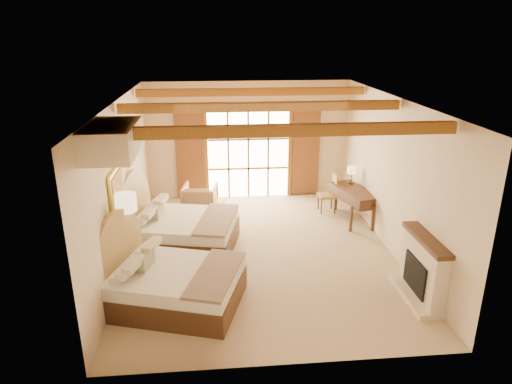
{
  "coord_description": "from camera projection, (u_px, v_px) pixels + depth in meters",
  "views": [
    {
      "loc": [
        -0.92,
        -8.68,
        4.46
      ],
      "look_at": [
        -0.09,
        0.2,
        1.28
      ],
      "focal_mm": 32.0,
      "sensor_mm": 36.0,
      "label": 1
    }
  ],
  "objects": [
    {
      "name": "painting",
      "position": [
        116.0,
        190.0,
        8.2
      ],
      "size": [
        0.06,
        0.95,
        0.75
      ],
      "color": "yellow",
      "rests_on": "wall_left"
    },
    {
      "name": "bed_near",
      "position": [
        166.0,
        282.0,
        7.73
      ],
      "size": [
        2.58,
        2.17,
        1.41
      ],
      "rotation": [
        0.0,
        0.0,
        -0.3
      ],
      "color": "#4B2C1B",
      "rests_on": "floor"
    },
    {
      "name": "french_doors",
      "position": [
        248.0,
        154.0,
        12.53
      ],
      "size": [
        3.95,
        0.08,
        2.6
      ],
      "color": "white",
      "rests_on": "ground"
    },
    {
      "name": "ceiling",
      "position": [
        262.0,
        100.0,
        8.65
      ],
      "size": [
        7.0,
        7.0,
        0.0
      ],
      "primitive_type": "plane",
      "rotation": [
        3.14,
        0.0,
        0.0
      ],
      "color": "#AC6933",
      "rests_on": "ground"
    },
    {
      "name": "desk",
      "position": [
        354.0,
        204.0,
        11.22
      ],
      "size": [
        0.99,
        1.59,
        0.79
      ],
      "rotation": [
        0.0,
        0.0,
        0.26
      ],
      "color": "#4B2C1B",
      "rests_on": "floor"
    },
    {
      "name": "desk_lamp",
      "position": [
        352.0,
        171.0,
        11.41
      ],
      "size": [
        0.22,
        0.22,
        0.45
      ],
      "color": "#37241A",
      "rests_on": "desk"
    },
    {
      "name": "floor_lamp",
      "position": [
        126.0,
        208.0,
        8.0
      ],
      "size": [
        0.38,
        0.38,
        1.77
      ],
      "color": "#37241A",
      "rests_on": "floor"
    },
    {
      "name": "wall_left",
      "position": [
        122.0,
        184.0,
        8.95
      ],
      "size": [
        0.0,
        7.0,
        7.0
      ],
      "primitive_type": "plane",
      "rotation": [
        1.57,
        0.0,
        1.57
      ],
      "color": "beige",
      "rests_on": "ground"
    },
    {
      "name": "ceiling_beams",
      "position": [
        262.0,
        107.0,
        8.69
      ],
      "size": [
        5.39,
        4.6,
        0.18
      ],
      "primitive_type": null,
      "color": "olive",
      "rests_on": "ceiling"
    },
    {
      "name": "ottoman",
      "position": [
        213.0,
        207.0,
        11.61
      ],
      "size": [
        0.65,
        0.65,
        0.39
      ],
      "primitive_type": "cube",
      "rotation": [
        0.0,
        0.0,
        -0.24
      ],
      "color": "tan",
      "rests_on": "floor"
    },
    {
      "name": "bed_far",
      "position": [
        175.0,
        228.0,
        9.79
      ],
      "size": [
        2.55,
        2.11,
        1.47
      ],
      "rotation": [
        0.0,
        0.0,
        -0.21
      ],
      "color": "#4B2C1B",
      "rests_on": "floor"
    },
    {
      "name": "wall_back",
      "position": [
        248.0,
        141.0,
        12.47
      ],
      "size": [
        5.5,
        0.0,
        5.5
      ],
      "primitive_type": "plane",
      "rotation": [
        1.57,
        0.0,
        0.0
      ],
      "color": "beige",
      "rests_on": "ground"
    },
    {
      "name": "canopy_valance",
      "position": [
        112.0,
        140.0,
        6.65
      ],
      "size": [
        0.7,
        1.4,
        0.45
      ],
      "primitive_type": "cube",
      "color": "#F8EAC7",
      "rests_on": "ceiling"
    },
    {
      "name": "nightstand",
      "position": [
        135.0,
        269.0,
        8.45
      ],
      "size": [
        0.57,
        0.57,
        0.55
      ],
      "primitive_type": "cube",
      "rotation": [
        0.0,
        0.0,
        0.29
      ],
      "color": "#4B2C1B",
      "rests_on": "floor"
    },
    {
      "name": "desk_chair",
      "position": [
        328.0,
        200.0,
        11.77
      ],
      "size": [
        0.44,
        0.44,
        1.0
      ],
      "rotation": [
        0.0,
        0.0,
        -0.01
      ],
      "color": "#A17E43",
      "rests_on": "floor"
    },
    {
      "name": "fireplace",
      "position": [
        422.0,
        271.0,
        7.9
      ],
      "size": [
        0.46,
        1.4,
        1.16
      ],
      "color": "beige",
      "rests_on": "ground"
    },
    {
      "name": "armchair",
      "position": [
        200.0,
        199.0,
        11.6
      ],
      "size": [
        0.96,
        0.98,
        0.78
      ],
      "primitive_type": "imported",
      "rotation": [
        0.0,
        0.0,
        -3.3
      ],
      "color": "#A07350",
      "rests_on": "floor"
    },
    {
      "name": "floor",
      "position": [
        261.0,
        251.0,
        9.72
      ],
      "size": [
        7.0,
        7.0,
        0.0
      ],
      "primitive_type": "plane",
      "color": "tan",
      "rests_on": "ground"
    },
    {
      "name": "wall_right",
      "position": [
        393.0,
        176.0,
        9.43
      ],
      "size": [
        0.0,
        7.0,
        7.0
      ],
      "primitive_type": "plane",
      "rotation": [
        1.57,
        0.0,
        -1.57
      ],
      "color": "beige",
      "rests_on": "ground"
    }
  ]
}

